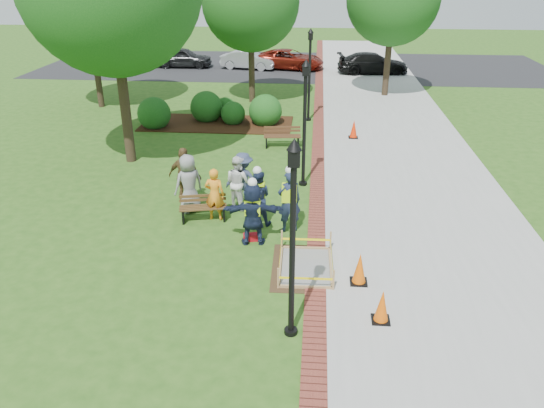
# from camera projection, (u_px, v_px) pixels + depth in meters

# --- Properties ---
(ground) EXTENTS (100.00, 100.00, 0.00)m
(ground) POSITION_uv_depth(u_px,v_px,m) (249.00, 257.00, 13.89)
(ground) COLOR #285116
(ground) RESTS_ON ground
(sidewalk) EXTENTS (6.00, 60.00, 0.02)m
(sidewalk) POSITION_uv_depth(u_px,v_px,m) (395.00, 142.00, 22.53)
(sidewalk) COLOR #9E9E99
(sidewalk) RESTS_ON ground
(brick_edging) EXTENTS (0.50, 60.00, 0.03)m
(brick_edging) POSITION_uv_depth(u_px,v_px,m) (318.00, 140.00, 22.78)
(brick_edging) COLOR maroon
(brick_edging) RESTS_ON ground
(mulch_bed) EXTENTS (7.00, 3.00, 0.05)m
(mulch_bed) POSITION_uv_depth(u_px,v_px,m) (217.00, 124.00, 24.94)
(mulch_bed) COLOR #381E0F
(mulch_bed) RESTS_ON ground
(parking_lot) EXTENTS (36.00, 12.00, 0.01)m
(parking_lot) POSITION_uv_depth(u_px,v_px,m) (295.00, 66.00, 38.26)
(parking_lot) COLOR black
(parking_lot) RESTS_ON ground
(wet_concrete_pad) EXTENTS (1.75, 2.34, 0.55)m
(wet_concrete_pad) POSITION_uv_depth(u_px,v_px,m) (306.00, 260.00, 13.31)
(wet_concrete_pad) COLOR #47331E
(wet_concrete_pad) RESTS_ON ground
(bench_near) EXTENTS (1.45, 0.75, 0.75)m
(bench_near) POSITION_uv_depth(u_px,v_px,m) (203.00, 213.00, 15.74)
(bench_near) COLOR brown
(bench_near) RESTS_ON ground
(bench_far) EXTENTS (1.55, 0.65, 0.82)m
(bench_far) POSITION_uv_depth(u_px,v_px,m) (282.00, 141.00, 21.85)
(bench_far) COLOR #4E2C1A
(bench_far) RESTS_ON ground
(cone_front) EXTENTS (0.40, 0.40, 0.78)m
(cone_front) POSITION_uv_depth(u_px,v_px,m) (382.00, 307.00, 11.29)
(cone_front) COLOR black
(cone_front) RESTS_ON ground
(cone_back) EXTENTS (0.41, 0.41, 0.81)m
(cone_back) POSITION_uv_depth(u_px,v_px,m) (360.00, 269.00, 12.62)
(cone_back) COLOR black
(cone_back) RESTS_ON ground
(cone_far) EXTENTS (0.40, 0.40, 0.80)m
(cone_far) POSITION_uv_depth(u_px,v_px,m) (354.00, 130.00, 22.85)
(cone_far) COLOR black
(cone_far) RESTS_ON ground
(toolbox) EXTENTS (0.43, 0.30, 0.19)m
(toolbox) POSITION_uv_depth(u_px,v_px,m) (250.00, 237.00, 14.67)
(toolbox) COLOR #B40D19
(toolbox) RESTS_ON ground
(lamp_near) EXTENTS (0.28, 0.28, 4.26)m
(lamp_near) POSITION_uv_depth(u_px,v_px,m) (293.00, 228.00, 10.03)
(lamp_near) COLOR black
(lamp_near) RESTS_ON ground
(lamp_mid) EXTENTS (0.28, 0.28, 4.26)m
(lamp_mid) POSITION_uv_depth(u_px,v_px,m) (305.00, 115.00, 17.26)
(lamp_mid) COLOR black
(lamp_mid) RESTS_ON ground
(lamp_far) EXTENTS (0.28, 0.28, 4.26)m
(lamp_far) POSITION_uv_depth(u_px,v_px,m) (310.00, 68.00, 24.48)
(lamp_far) COLOR black
(lamp_far) RESTS_ON ground
(tree_back) EXTENTS (4.94, 4.94, 7.58)m
(tree_back) POSITION_uv_depth(u_px,v_px,m) (251.00, 2.00, 26.69)
(tree_back) COLOR #3D2D1E
(tree_back) RESTS_ON ground
(shrub_a) EXTENTS (1.51, 1.51, 1.51)m
(shrub_a) POSITION_uv_depth(u_px,v_px,m) (155.00, 127.00, 24.46)
(shrub_a) COLOR #154915
(shrub_a) RESTS_ON ground
(shrub_b) EXTENTS (1.53, 1.53, 1.53)m
(shrub_b) POSITION_uv_depth(u_px,v_px,m) (207.00, 121.00, 25.49)
(shrub_b) COLOR #154915
(shrub_b) RESTS_ON ground
(shrub_c) EXTENTS (1.14, 1.14, 1.14)m
(shrub_c) POSITION_uv_depth(u_px,v_px,m) (233.00, 124.00, 25.01)
(shrub_c) COLOR #154915
(shrub_c) RESTS_ON ground
(shrub_d) EXTENTS (1.54, 1.54, 1.54)m
(shrub_d) POSITION_uv_depth(u_px,v_px,m) (265.00, 125.00, 24.88)
(shrub_d) COLOR #154915
(shrub_d) RESTS_ON ground
(shrub_e) EXTENTS (1.01, 1.01, 1.01)m
(shrub_e) POSITION_uv_depth(u_px,v_px,m) (226.00, 116.00, 26.20)
(shrub_e) COLOR #154915
(shrub_e) RESTS_ON ground
(casual_person_a) EXTENTS (0.69, 0.65, 1.83)m
(casual_person_a) POSITION_uv_depth(u_px,v_px,m) (189.00, 184.00, 16.02)
(casual_person_a) COLOR gray
(casual_person_a) RESTS_ON ground
(casual_person_b) EXTENTS (0.54, 0.37, 1.61)m
(casual_person_b) POSITION_uv_depth(u_px,v_px,m) (215.00, 194.00, 15.57)
(casual_person_b) COLOR orange
(casual_person_b) RESTS_ON ground
(casual_person_c) EXTENTS (0.64, 0.60, 1.69)m
(casual_person_c) POSITION_uv_depth(u_px,v_px,m) (238.00, 182.00, 16.31)
(casual_person_c) COLOR white
(casual_person_c) RESTS_ON ground
(casual_person_d) EXTENTS (0.67, 0.51, 1.86)m
(casual_person_d) POSITION_uv_depth(u_px,v_px,m) (185.00, 177.00, 16.50)
(casual_person_d) COLOR brown
(casual_person_d) RESTS_ON ground
(casual_person_e) EXTENTS (0.59, 0.41, 1.74)m
(casual_person_e) POSITION_uv_depth(u_px,v_px,m) (243.00, 180.00, 16.44)
(casual_person_e) COLOR #303954
(casual_person_e) RESTS_ON ground
(hivis_worker_a) EXTENTS (0.60, 0.42, 1.93)m
(hivis_worker_a) POSITION_uv_depth(u_px,v_px,m) (253.00, 212.00, 14.18)
(hivis_worker_a) COLOR #1A2243
(hivis_worker_a) RESTS_ON ground
(hivis_worker_b) EXTENTS (0.68, 0.56, 1.99)m
(hivis_worker_b) POSITION_uv_depth(u_px,v_px,m) (289.00, 199.00, 14.83)
(hivis_worker_b) COLOR #1A2444
(hivis_worker_b) RESTS_ON ground
(hivis_worker_c) EXTENTS (0.55, 0.37, 1.81)m
(hivis_worker_c) POSITION_uv_depth(u_px,v_px,m) (257.00, 196.00, 15.25)
(hivis_worker_c) COLOR #17233D
(hivis_worker_c) RESTS_ON ground
(parked_car_a) EXTENTS (2.07, 4.63, 1.50)m
(parked_car_a) POSITION_uv_depth(u_px,v_px,m) (184.00, 67.00, 37.81)
(parked_car_a) COLOR black
(parked_car_a) RESTS_ON ground
(parked_car_b) EXTENTS (2.62, 4.52, 1.38)m
(parked_car_b) POSITION_uv_depth(u_px,v_px,m) (249.00, 69.00, 37.21)
(parked_car_b) COLOR #AFAEB3
(parked_car_b) RESTS_ON ground
(parked_car_c) EXTENTS (2.83, 4.76, 1.45)m
(parked_car_c) POSITION_uv_depth(u_px,v_px,m) (289.00, 69.00, 37.23)
(parked_car_c) COLOR maroon
(parked_car_c) RESTS_ON ground
(parked_car_d) EXTENTS (2.44, 4.72, 1.48)m
(parked_car_d) POSITION_uv_depth(u_px,v_px,m) (372.00, 73.00, 35.79)
(parked_car_d) COLOR black
(parked_car_d) RESTS_ON ground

